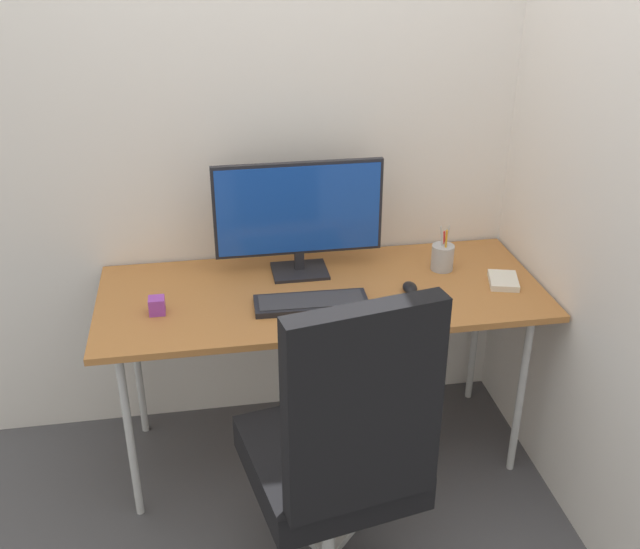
% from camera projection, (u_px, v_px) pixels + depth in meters
% --- Properties ---
extents(ground_plane, '(8.00, 8.00, 0.00)m').
position_uv_depth(ground_plane, '(322.00, 448.00, 3.10)').
color(ground_plane, '#4C4C51').
extents(wall_back, '(2.74, 0.04, 2.80)m').
position_uv_depth(wall_back, '(305.00, 92.00, 2.80)').
color(wall_back, white).
rests_on(wall_back, ground_plane).
extents(wall_side_right, '(0.04, 1.77, 2.80)m').
position_uv_depth(wall_side_right, '(583.00, 118.00, 2.47)').
color(wall_side_right, white).
rests_on(wall_side_right, ground_plane).
extents(desk, '(1.65, 0.68, 0.75)m').
position_uv_depth(desk, '(322.00, 300.00, 2.79)').
color(desk, '#B27038').
rests_on(desk, ground_plane).
extents(office_chair, '(0.58, 0.61, 1.16)m').
position_uv_depth(office_chair, '(340.00, 449.00, 2.20)').
color(office_chair, black).
rests_on(office_chair, ground_plane).
extents(monitor, '(0.64, 0.17, 0.44)m').
position_uv_depth(monitor, '(299.00, 213.00, 2.80)').
color(monitor, black).
rests_on(monitor, desk).
extents(keyboard, '(0.41, 0.16, 0.02)m').
position_uv_depth(keyboard, '(311.00, 303.00, 2.65)').
color(keyboard, black).
rests_on(keyboard, desk).
extents(mouse, '(0.06, 0.09, 0.03)m').
position_uv_depth(mouse, '(410.00, 288.00, 2.75)').
color(mouse, black).
rests_on(mouse, desk).
extents(pen_holder, '(0.09, 0.09, 0.19)m').
position_uv_depth(pen_holder, '(442.00, 257.00, 2.90)').
color(pen_holder, '#B2B5BA').
rests_on(pen_holder, desk).
extents(notebook, '(0.14, 0.17, 0.02)m').
position_uv_depth(notebook, '(503.00, 281.00, 2.81)').
color(notebook, silver).
rests_on(notebook, desk).
extents(desk_clamp_accessory, '(0.06, 0.06, 0.06)m').
position_uv_depth(desk_clamp_accessory, '(157.00, 306.00, 2.60)').
color(desk_clamp_accessory, purple).
rests_on(desk_clamp_accessory, desk).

